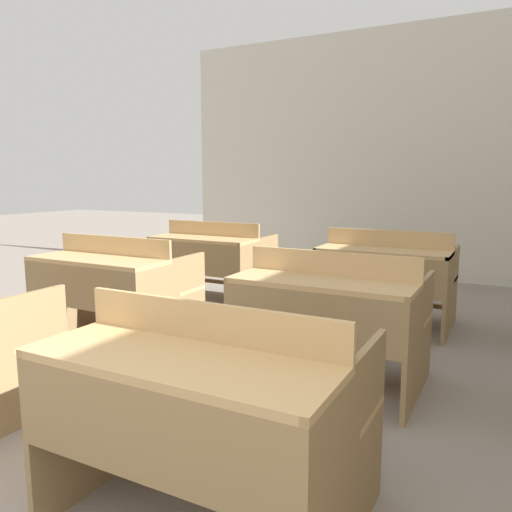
# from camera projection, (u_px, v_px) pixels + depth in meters

# --- Properties ---
(wall_back) EXTENTS (6.70, 0.06, 3.13)m
(wall_back) POSITION_uv_depth(u_px,v_px,m) (432.00, 154.00, 6.11)
(wall_back) COLOR beige
(wall_back) RESTS_ON ground_plane
(bench_front_center) EXTENTS (1.08, 0.82, 0.84)m
(bench_front_center) POSITION_uv_depth(u_px,v_px,m) (208.00, 405.00, 1.83)
(bench_front_center) COLOR olive
(bench_front_center) RESTS_ON ground_plane
(bench_second_left) EXTENTS (1.08, 0.82, 0.84)m
(bench_second_left) POSITION_uv_depth(u_px,v_px,m) (115.00, 285.00, 3.86)
(bench_second_left) COLOR #98794F
(bench_second_left) RESTS_ON ground_plane
(bench_second_center) EXTENTS (1.08, 0.82, 0.84)m
(bench_second_center) POSITION_uv_depth(u_px,v_px,m) (330.00, 313.00, 3.06)
(bench_second_center) COLOR #9A7B51
(bench_second_center) RESTS_ON ground_plane
(bench_third_left) EXTENTS (1.08, 0.82, 0.84)m
(bench_third_left) POSITION_uv_depth(u_px,v_px,m) (212.00, 259.00, 5.13)
(bench_third_left) COLOR olive
(bench_third_left) RESTS_ON ground_plane
(bench_third_center) EXTENTS (1.08, 0.82, 0.84)m
(bench_third_center) POSITION_uv_depth(u_px,v_px,m) (386.00, 274.00, 4.31)
(bench_third_center) COLOR #97784E
(bench_third_center) RESTS_ON ground_plane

